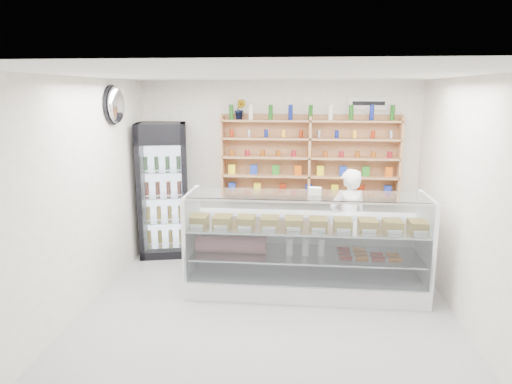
# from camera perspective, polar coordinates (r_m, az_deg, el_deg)

# --- Properties ---
(room) EXTENTS (5.00, 5.00, 5.00)m
(room) POSITION_cam_1_polar(r_m,az_deg,el_deg) (5.08, 1.44, -1.55)
(room) COLOR #A2A1A6
(room) RESTS_ON ground
(display_counter) EXTENTS (3.10, 0.92, 1.35)m
(display_counter) POSITION_cam_1_polar(r_m,az_deg,el_deg) (6.19, 6.13, -9.08)
(display_counter) COLOR white
(display_counter) RESTS_ON floor
(shop_worker) EXTENTS (0.67, 0.56, 1.57)m
(shop_worker) POSITION_cam_1_polar(r_m,az_deg,el_deg) (6.74, 11.41, -3.71)
(shop_worker) COLOR white
(shop_worker) RESTS_ON floor
(drinks_cooler) EXTENTS (0.93, 0.91, 2.15)m
(drinks_cooler) POSITION_cam_1_polar(r_m,az_deg,el_deg) (7.55, -11.52, 0.35)
(drinks_cooler) COLOR black
(drinks_cooler) RESTS_ON floor
(wall_shelving) EXTENTS (2.84, 0.28, 1.33)m
(wall_shelving) POSITION_cam_1_polar(r_m,az_deg,el_deg) (7.34, 6.69, 4.25)
(wall_shelving) COLOR #B17953
(wall_shelving) RESTS_ON back_wall
(potted_plant) EXTENTS (0.18, 0.15, 0.32)m
(potted_plant) POSITION_cam_1_polar(r_m,az_deg,el_deg) (7.33, -2.01, 10.29)
(potted_plant) COLOR #1E6626
(potted_plant) RESTS_ON wall_shelving
(security_mirror) EXTENTS (0.15, 0.50, 0.50)m
(security_mirror) POSITION_cam_1_polar(r_m,az_deg,el_deg) (6.62, -17.10, 10.36)
(security_mirror) COLOR silver
(security_mirror) RESTS_ON left_wall
(wall_sign) EXTENTS (0.62, 0.03, 0.20)m
(wall_sign) POSITION_cam_1_polar(r_m,az_deg,el_deg) (7.47, 13.88, 10.72)
(wall_sign) COLOR white
(wall_sign) RESTS_ON back_wall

